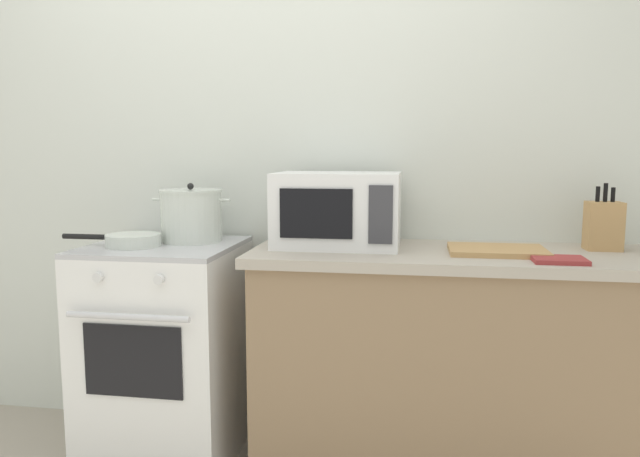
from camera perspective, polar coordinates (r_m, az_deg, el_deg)
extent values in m
cube|color=silver|center=(2.71, 0.95, 6.25)|extent=(4.40, 0.10, 2.50)
cube|color=#8C7051|center=(2.49, 13.83, -13.10)|extent=(1.64, 0.56, 0.88)
cube|color=#ADA393|center=(2.37, 14.17, -2.63)|extent=(1.70, 0.60, 0.04)
cube|color=white|center=(2.67, -14.51, -11.47)|extent=(0.60, 0.60, 0.90)
cube|color=#B7B7BC|center=(2.56, -14.83, -1.69)|extent=(0.60, 0.60, 0.02)
cube|color=black|center=(2.39, -17.55, -12.08)|extent=(0.39, 0.01, 0.28)
cylinder|color=silver|center=(2.32, -18.02, -8.07)|extent=(0.48, 0.02, 0.02)
cylinder|color=silver|center=(2.36, -20.55, -4.42)|extent=(0.04, 0.02, 0.04)
cylinder|color=silver|center=(2.25, -15.22, -4.76)|extent=(0.04, 0.02, 0.04)
cylinder|color=silver|center=(2.61, -12.26, 1.10)|extent=(0.26, 0.26, 0.21)
cylinder|color=silver|center=(2.60, -12.33, 3.55)|extent=(0.26, 0.26, 0.01)
sphere|color=black|center=(2.59, -12.34, 3.99)|extent=(0.03, 0.03, 0.03)
cylinder|color=silver|center=(2.66, -15.29, 2.73)|extent=(0.05, 0.01, 0.01)
cylinder|color=silver|center=(2.55, -9.20, 2.71)|extent=(0.05, 0.01, 0.01)
cylinder|color=silver|center=(2.54, -17.50, -1.08)|extent=(0.22, 0.22, 0.05)
cylinder|color=black|center=(2.64, -21.60, -0.73)|extent=(0.20, 0.02, 0.02)
cube|color=white|center=(2.42, 1.74, 1.85)|extent=(0.50, 0.36, 0.30)
cube|color=black|center=(2.25, -0.40, 1.43)|extent=(0.28, 0.01, 0.19)
cube|color=#38383D|center=(2.22, 5.84, 1.32)|extent=(0.09, 0.01, 0.22)
cube|color=tan|center=(2.36, 16.64, -2.03)|extent=(0.36, 0.26, 0.02)
cube|color=tan|center=(2.57, 25.58, 0.22)|extent=(0.13, 0.10, 0.19)
cylinder|color=black|center=(2.55, 25.14, 3.02)|extent=(0.02, 0.02, 0.06)
cylinder|color=black|center=(2.56, 25.75, 3.14)|extent=(0.02, 0.02, 0.07)
cylinder|color=black|center=(2.57, 26.34, 2.93)|extent=(0.02, 0.02, 0.06)
cube|color=#993333|center=(2.24, 21.97, -2.80)|extent=(0.18, 0.14, 0.02)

